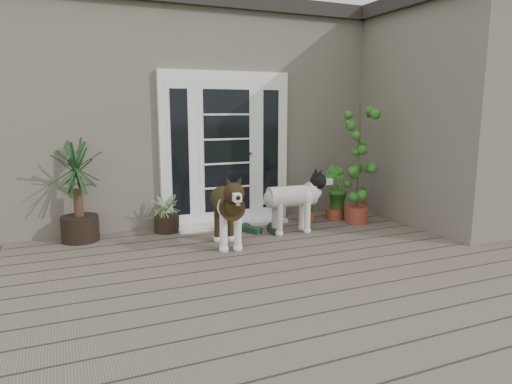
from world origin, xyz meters
name	(u,v)px	position (x,y,z in m)	size (l,w,h in m)	color
deck	(315,272)	(0.00, 0.40, 0.06)	(6.20, 4.60, 0.12)	#6B5B4C
house_main	(199,120)	(0.00, 4.65, 1.55)	(7.40, 4.00, 3.10)	#665E54
roof_main	(197,26)	(0.00, 4.65, 3.20)	(7.60, 4.20, 0.20)	#2D2826
house_wing	(452,123)	(2.90, 1.50, 1.55)	(1.60, 2.40, 3.10)	#665E54
roof_wing	(461,3)	(2.90, 1.50, 3.20)	(1.80, 2.60, 0.20)	#2D2826
door_unit	(226,149)	(-0.20, 2.60, 1.19)	(1.90, 0.14, 2.15)	white
door_step	(232,223)	(-0.20, 2.40, 0.14)	(1.60, 0.40, 0.05)	white
brindle_dog	(227,215)	(-0.60, 1.46, 0.51)	(0.40, 0.94, 0.78)	#392B14
white_dog	(292,206)	(0.39, 1.69, 0.48)	(0.38, 0.88, 0.73)	white
spider_plant	(166,210)	(-1.13, 2.40, 0.41)	(0.55, 0.55, 0.59)	#879C60
yucca	(78,192)	(-2.22, 2.40, 0.75)	(0.86, 0.86, 1.25)	black
herb_a	(306,203)	(0.88, 2.16, 0.39)	(0.43, 0.43, 0.54)	#1B4C15
herb_b	(335,200)	(1.36, 2.14, 0.41)	(0.39, 0.39, 0.58)	#1E611B
herb_c	(372,191)	(2.22, 2.40, 0.43)	(0.40, 0.40, 0.63)	#2E641C
sapling	(358,163)	(1.51, 1.81, 0.99)	(0.51, 0.51, 1.75)	#2E631C
clog_left	(251,229)	(-0.09, 1.92, 0.17)	(0.16, 0.33, 0.10)	#163920
clog_right	(274,229)	(0.17, 1.79, 0.17)	(0.15, 0.31, 0.09)	black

